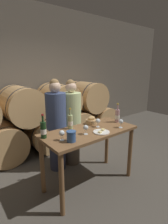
% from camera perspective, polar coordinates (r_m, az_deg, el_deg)
% --- Properties ---
extents(ground_plane, '(10.00, 10.00, 0.00)m').
position_cam_1_polar(ground_plane, '(3.02, 1.66, -22.12)').
color(ground_plane, '#4C473F').
extents(stone_wall_back, '(10.00, 0.12, 3.20)m').
position_cam_1_polar(stone_wall_back, '(4.35, -17.50, 11.15)').
color(stone_wall_back, '#60594F').
rests_on(stone_wall_back, ground_plane).
extents(barrel_stack, '(4.17, 0.90, 1.45)m').
position_cam_1_polar(barrel_stack, '(3.98, -13.51, -2.34)').
color(barrel_stack, tan).
rests_on(barrel_stack, ground_plane).
extents(tasting_table, '(1.43, 0.65, 0.90)m').
position_cam_1_polar(tasting_table, '(2.64, 1.78, -8.84)').
color(tasting_table, brown).
rests_on(tasting_table, ground_plane).
extents(person_left, '(0.35, 0.35, 1.62)m').
position_cam_1_polar(person_left, '(3.07, -8.98, -4.35)').
color(person_left, '#2D334C').
rests_on(person_left, ground_plane).
extents(person_right, '(0.35, 0.35, 1.59)m').
position_cam_1_polar(person_right, '(3.24, -4.08, -3.53)').
color(person_right, '#4C4238').
rests_on(person_right, ground_plane).
extents(wine_bottle_red, '(0.08, 0.08, 0.33)m').
position_cam_1_polar(wine_bottle_red, '(2.34, -13.12, -5.70)').
color(wine_bottle_red, '#193819').
rests_on(wine_bottle_red, tasting_table).
extents(wine_bottle_white, '(0.08, 0.08, 0.32)m').
position_cam_1_polar(wine_bottle_white, '(2.62, -4.47, -3.20)').
color(wine_bottle_white, '#ADBC7F').
rests_on(wine_bottle_white, tasting_table).
extents(wine_bottle_rose, '(0.08, 0.08, 0.32)m').
position_cam_1_polar(wine_bottle_rose, '(2.98, 10.83, -1.21)').
color(wine_bottle_rose, '#BC8E93').
rests_on(wine_bottle_rose, tasting_table).
extents(blue_crock, '(0.12, 0.12, 0.14)m').
position_cam_1_polar(blue_crock, '(2.19, -4.18, -7.78)').
color(blue_crock, '#335693').
rests_on(blue_crock, tasting_table).
extents(bread_basket, '(0.18, 0.18, 0.13)m').
position_cam_1_polar(bread_basket, '(2.85, 2.44, -2.95)').
color(bread_basket, tan).
rests_on(bread_basket, tasting_table).
extents(cheese_plate, '(0.23, 0.23, 0.04)m').
position_cam_1_polar(cheese_plate, '(2.51, 5.68, -6.46)').
color(cheese_plate, white).
rests_on(cheese_plate, tasting_table).
extents(wine_glass_far_left, '(0.07, 0.07, 0.13)m').
position_cam_1_polar(wine_glass_far_left, '(2.23, -7.28, -6.94)').
color(wine_glass_far_left, white).
rests_on(wine_glass_far_left, tasting_table).
extents(wine_glass_left, '(0.07, 0.07, 0.13)m').
position_cam_1_polar(wine_glass_left, '(2.41, 0.60, -5.20)').
color(wine_glass_left, white).
rests_on(wine_glass_left, tasting_table).
extents(wine_glass_center, '(0.07, 0.07, 0.13)m').
position_cam_1_polar(wine_glass_center, '(2.70, 4.55, -3.00)').
color(wine_glass_center, white).
rests_on(wine_glass_center, tasting_table).
extents(wine_glass_right, '(0.07, 0.07, 0.13)m').
position_cam_1_polar(wine_glass_right, '(2.72, 11.95, -3.16)').
color(wine_glass_right, white).
rests_on(wine_glass_right, tasting_table).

